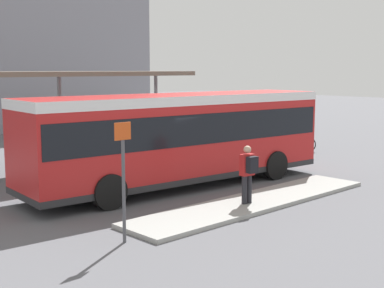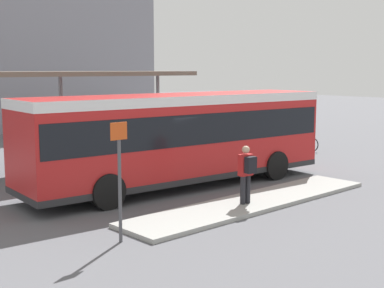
{
  "view_description": "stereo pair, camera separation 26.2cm",
  "coord_description": "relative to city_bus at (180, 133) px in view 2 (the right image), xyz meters",
  "views": [
    {
      "loc": [
        -12.05,
        -13.3,
        3.98
      ],
      "look_at": [
        0.55,
        0.0,
        1.42
      ],
      "focal_mm": 50.0,
      "sensor_mm": 36.0,
      "label": 1
    },
    {
      "loc": [
        -11.86,
        -13.48,
        3.98
      ],
      "look_at": [
        0.55,
        0.0,
        1.42
      ],
      "focal_mm": 50.0,
      "sensor_mm": 36.0,
      "label": 2
    }
  ],
  "objects": [
    {
      "name": "platform_sign",
      "position": [
        -4.97,
        -3.54,
        -0.28
      ],
      "size": [
        0.44,
        0.08,
        2.8
      ],
      "color": "#4C4C51",
      "rests_on": "ground_plane"
    },
    {
      "name": "bicycle_black",
      "position": [
        10.06,
        4.37,
        -1.48
      ],
      "size": [
        0.48,
        1.66,
        0.71
      ],
      "rotation": [
        0.0,
        0.0,
        1.6
      ],
      "color": "black",
      "rests_on": "ground_plane"
    },
    {
      "name": "bicycle_green",
      "position": [
        10.06,
        3.58,
        -1.45
      ],
      "size": [
        0.48,
        1.8,
        0.78
      ],
      "rotation": [
        0.0,
        0.0,
        -1.57
      ],
      "color": "black",
      "rests_on": "ground_plane"
    },
    {
      "name": "pedestrian_waiting",
      "position": [
        -0.49,
        -3.44,
        -0.75
      ],
      "size": [
        0.44,
        0.47,
        1.7
      ],
      "rotation": [
        0.0,
        0.0,
        1.45
      ],
      "color": "#232328",
      "rests_on": "curb_island"
    },
    {
      "name": "curb_island",
      "position": [
        0.02,
        -3.31,
        -1.78
      ],
      "size": [
        9.13,
        1.8,
        0.12
      ],
      "color": "#9E9E99",
      "rests_on": "ground_plane"
    },
    {
      "name": "bicycle_blue",
      "position": [
        9.78,
        2.0,
        -1.47
      ],
      "size": [
        0.48,
        1.69,
        0.74
      ],
      "rotation": [
        0.0,
        0.0,
        -1.4
      ],
      "color": "black",
      "rests_on": "ground_plane"
    },
    {
      "name": "bicycle_orange",
      "position": [
        9.9,
        2.79,
        -1.49
      ],
      "size": [
        0.48,
        1.61,
        0.7
      ],
      "rotation": [
        0.0,
        0.0,
        1.5
      ],
      "color": "black",
      "rests_on": "ground_plane"
    },
    {
      "name": "city_bus",
      "position": [
        0.0,
        0.0,
        0.0
      ],
      "size": [
        11.27,
        3.49,
        3.15
      ],
      "rotation": [
        0.0,
        0.0,
        -0.09
      ],
      "color": "red",
      "rests_on": "ground_plane"
    },
    {
      "name": "station_shelter",
      "position": [
        -1.45,
        5.43,
        1.89
      ],
      "size": [
        11.48,
        3.35,
        3.9
      ],
      "color": "#706656",
      "rests_on": "ground_plane"
    },
    {
      "name": "ground_plane",
      "position": [
        -0.01,
        0.0,
        -1.84
      ],
      "size": [
        120.0,
        120.0,
        0.0
      ],
      "primitive_type": "plane",
      "color": "#5B5B60"
    }
  ]
}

